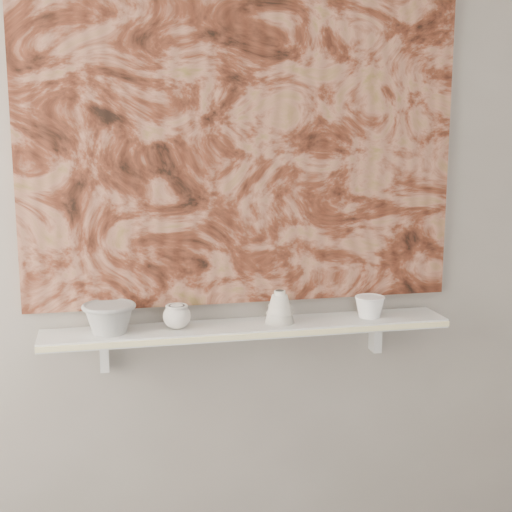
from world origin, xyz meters
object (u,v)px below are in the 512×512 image
object	(u,v)px
painting	(244,144)
bell_vessel	(280,306)
cup_cream	(177,316)
bowl_white	(370,306)
shelf	(249,328)
bowl_grey	(109,318)

from	to	relation	value
painting	bell_vessel	world-z (taller)	painting
cup_cream	bowl_white	xyz separation A→B (m)	(0.69, 0.00, -0.00)
shelf	bowl_grey	size ratio (longest dim) A/B	7.94
shelf	bowl_white	bearing A→B (deg)	0.00
painting	bell_vessel	bearing A→B (deg)	-36.70
shelf	cup_cream	xyz separation A→B (m)	(-0.25, 0.00, 0.06)
shelf	bell_vessel	distance (m)	0.13
cup_cream	shelf	bearing A→B (deg)	0.00
bowl_grey	bell_vessel	world-z (taller)	bell_vessel
shelf	bowl_white	world-z (taller)	bowl_white
bowl_grey	bowl_white	size ratio (longest dim) A/B	1.66
painting	bowl_white	xyz separation A→B (m)	(0.44, -0.08, -0.57)
bowl_white	shelf	bearing A→B (deg)	180.00
cup_cream	bowl_white	world-z (taller)	cup_cream
cup_cream	bell_vessel	bearing A→B (deg)	0.00
shelf	cup_cream	distance (m)	0.25
bowl_grey	bell_vessel	distance (m)	0.58
bowl_grey	shelf	bearing A→B (deg)	0.00
bell_vessel	painting	bearing A→B (deg)	143.30
bowl_grey	bowl_white	bearing A→B (deg)	0.00
bell_vessel	cup_cream	bearing A→B (deg)	180.00
painting	cup_cream	world-z (taller)	painting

